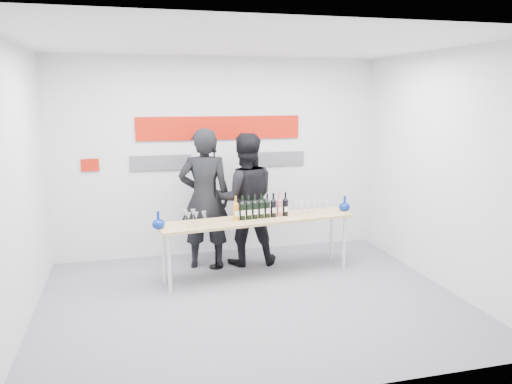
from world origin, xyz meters
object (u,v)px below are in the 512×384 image
presenter_left (205,199)px  mic_stand (216,233)px  tasting_table (258,223)px  presenter_right (245,199)px

presenter_left → mic_stand: presenter_left is taller
tasting_table → presenter_right: 0.59m
tasting_table → presenter_left: size_ratio=1.36×
presenter_left → mic_stand: size_ratio=1.17×
mic_stand → presenter_left: bearing=126.4°
presenter_right → mic_stand: size_ratio=1.12×
tasting_table → presenter_right: bearing=88.1°
mic_stand → presenter_right: bearing=-2.0°
presenter_right → tasting_table: bearing=100.5°
presenter_right → mic_stand: 0.64m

